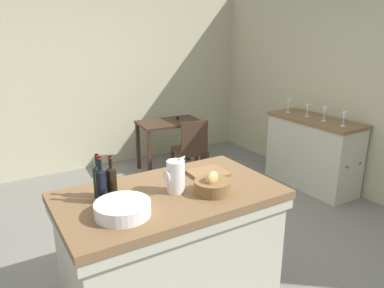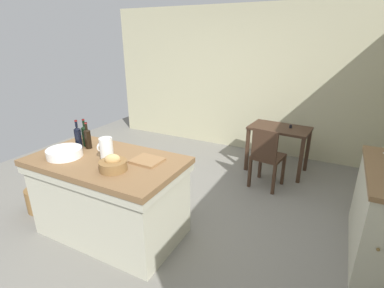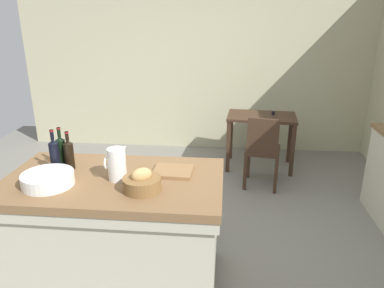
{
  "view_description": "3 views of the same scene",
  "coord_description": "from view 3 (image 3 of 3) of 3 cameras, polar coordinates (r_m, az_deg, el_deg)",
  "views": [
    {
      "loc": [
        -1.46,
        -2.77,
        2.02
      ],
      "look_at": [
        0.39,
        0.3,
        0.89
      ],
      "focal_mm": 34.31,
      "sensor_mm": 36.0,
      "label": 1
    },
    {
      "loc": [
        1.66,
        -2.59,
        2.07
      ],
      "look_at": [
        0.18,
        0.28,
        0.85
      ],
      "focal_mm": 26.74,
      "sensor_mm": 36.0,
      "label": 2
    },
    {
      "loc": [
        0.45,
        -2.96,
        2.02
      ],
      "look_at": [
        0.14,
        0.31,
        0.84
      ],
      "focal_mm": 34.2,
      "sensor_mm": 36.0,
      "label": 3
    }
  ],
  "objects": [
    {
      "name": "island_table",
      "position": [
        2.92,
        -11.59,
        -12.56
      ],
      "size": [
        1.59,
        0.91,
        0.89
      ],
      "color": "brown",
      "rests_on": "ground"
    },
    {
      "name": "pitcher",
      "position": [
        2.65,
        -11.66,
        -3.05
      ],
      "size": [
        0.17,
        0.13,
        0.28
      ],
      "color": "white",
      "rests_on": "island_table"
    },
    {
      "name": "ground_plane",
      "position": [
        3.62,
        -2.8,
        -14.33
      ],
      "size": [
        6.76,
        6.76,
        0.0
      ],
      "primitive_type": "plane",
      "color": "slate"
    },
    {
      "name": "wine_bottle_amber",
      "position": [
        3.0,
        -19.72,
        -1.01
      ],
      "size": [
        0.07,
        0.07,
        0.32
      ],
      "color": "black",
      "rests_on": "island_table"
    },
    {
      "name": "writing_desk",
      "position": [
        5.01,
        10.74,
        3.08
      ],
      "size": [
        0.94,
        0.63,
        0.79
      ],
      "color": "#3D281C",
      "rests_on": "ground"
    },
    {
      "name": "wine_bottle_dark",
      "position": [
        2.93,
        -18.63,
        -1.47
      ],
      "size": [
        0.07,
        0.07,
        0.3
      ],
      "color": "black",
      "rests_on": "island_table"
    },
    {
      "name": "wall_back",
      "position": [
        5.63,
        0.77,
        12.33
      ],
      "size": [
        5.32,
        0.12,
        2.6
      ],
      "primitive_type": "cube",
      "color": "#B7B28E",
      "rests_on": "ground"
    },
    {
      "name": "wash_bowl",
      "position": [
        2.74,
        -21.55,
        -5.12
      ],
      "size": [
        0.36,
        0.36,
        0.09
      ],
      "primitive_type": "cylinder",
      "color": "white",
      "rests_on": "island_table"
    },
    {
      "name": "cutting_board",
      "position": [
        2.75,
        -3.0,
        -4.26
      ],
      "size": [
        0.3,
        0.26,
        0.02
      ],
      "primitive_type": "cube",
      "rotation": [
        0.0,
        0.0,
        -0.04
      ],
      "color": "olive",
      "rests_on": "island_table"
    },
    {
      "name": "wooden_chair",
      "position": [
        4.44,
        10.95,
        -0.84
      ],
      "size": [
        0.46,
        0.46,
        0.91
      ],
      "color": "#3D281C",
      "rests_on": "ground"
    },
    {
      "name": "wine_bottle_green",
      "position": [
        2.93,
        -20.64,
        -1.55
      ],
      "size": [
        0.07,
        0.07,
        0.33
      ],
      "color": "black",
      "rests_on": "island_table"
    },
    {
      "name": "bread_basket",
      "position": [
        2.49,
        -7.82,
        -5.98
      ],
      "size": [
        0.26,
        0.26,
        0.16
      ],
      "color": "brown",
      "rests_on": "island_table"
    }
  ]
}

